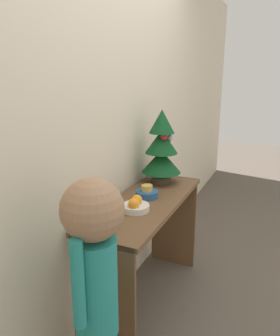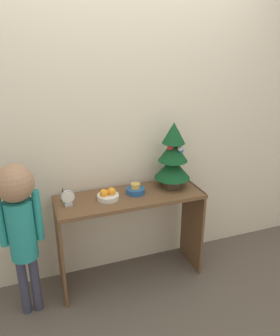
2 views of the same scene
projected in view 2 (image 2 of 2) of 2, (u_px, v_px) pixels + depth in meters
The scene contains 9 objects.
ground_plane at pixel (139, 291), 2.63m from camera, with size 12.00×12.00×0.00m, color brown.
back_wall at pixel (120, 127), 2.57m from camera, with size 7.00×0.05×2.50m, color beige.
console_table at pixel (130, 216), 2.59m from camera, with size 1.15×0.40×0.76m.
mini_tree at pixel (173, 157), 2.60m from camera, with size 0.29×0.29×0.54m.
fruit_bowl at pixel (108, 195), 2.46m from camera, with size 0.16×0.16×0.09m.
singing_bowl at pixel (135, 190), 2.55m from camera, with size 0.14×0.14×0.08m.
desk_clock at pixel (68, 198), 2.35m from camera, with size 0.10×0.04×0.12m.
figurine at pixel (63, 194), 2.43m from camera, with size 0.04×0.04×0.11m.
child_figure at pixel (19, 216), 2.16m from camera, with size 0.29×0.25×1.16m.
Camera 2 is at (-0.70, -1.97, 1.88)m, focal length 35.00 mm.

